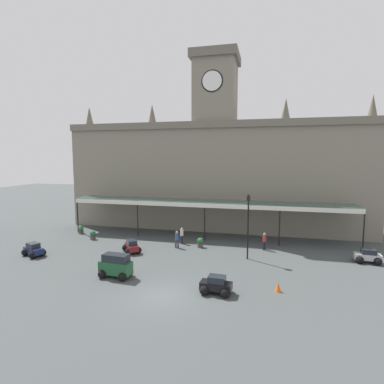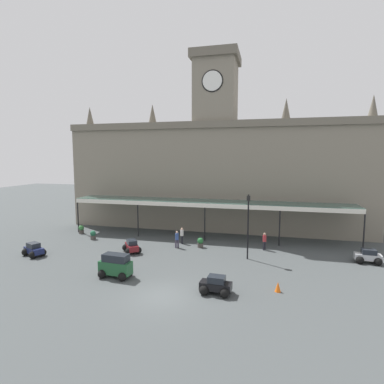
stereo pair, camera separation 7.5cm
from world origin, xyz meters
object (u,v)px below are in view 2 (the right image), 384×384
(car_navy_sedan, at_px, (34,250))
(traffic_cone, at_px, (278,287))
(pedestrian_crossing_forecourt, at_px, (264,241))
(planter_near_kerb, at_px, (81,229))
(pedestrian_near_entrance, at_px, (182,235))
(pedestrian_beside_cars, at_px, (177,239))
(car_black_sedan, at_px, (216,286))
(car_green_van, at_px, (116,267))
(planter_by_canopy, at_px, (93,235))
(planter_forecourt_centre, at_px, (200,242))
(car_silver_sedan, at_px, (368,257))
(car_maroon_sedan, at_px, (132,247))
(victorian_lamppost, at_px, (248,220))

(car_navy_sedan, height_order, traffic_cone, car_navy_sedan)
(pedestrian_crossing_forecourt, bearing_deg, planter_near_kerb, 176.25)
(pedestrian_near_entrance, height_order, pedestrian_beside_cars, same)
(car_black_sedan, bearing_deg, pedestrian_near_entrance, 116.61)
(car_green_van, xyz_separation_m, pedestrian_near_entrance, (2.30, 9.77, 0.10))
(planter_by_canopy, bearing_deg, planter_forecourt_centre, -0.26)
(pedestrian_crossing_forecourt, relative_size, planter_forecourt_centre, 1.74)
(car_silver_sedan, distance_m, traffic_cone, 10.69)
(car_green_van, height_order, planter_near_kerb, car_green_van)
(car_maroon_sedan, bearing_deg, planter_by_canopy, 152.33)
(car_silver_sedan, distance_m, car_green_van, 20.69)
(car_silver_sedan, bearing_deg, planter_by_canopy, 177.82)
(car_black_sedan, relative_size, victorian_lamppost, 0.37)
(pedestrian_beside_cars, distance_m, planter_near_kerb, 12.81)
(car_navy_sedan, relative_size, planter_near_kerb, 2.32)
(car_maroon_sedan, bearing_deg, pedestrian_beside_cars, 32.86)
(car_silver_sedan, height_order, car_green_van, car_green_van)
(car_green_van, distance_m, planter_by_canopy, 11.72)
(pedestrian_crossing_forecourt, xyz_separation_m, victorian_lamppost, (-1.39, -3.08, 2.58))
(pedestrian_beside_cars, bearing_deg, pedestrian_near_entrance, 87.31)
(car_black_sedan, distance_m, planter_by_canopy, 18.09)
(car_maroon_sedan, relative_size, car_navy_sedan, 1.01)
(pedestrian_near_entrance, xyz_separation_m, pedestrian_crossing_forecourt, (8.27, -0.15, 0.00))
(pedestrian_near_entrance, distance_m, pedestrian_beside_cars, 1.54)
(pedestrian_near_entrance, bearing_deg, planter_near_kerb, 174.47)
(car_maroon_sedan, xyz_separation_m, pedestrian_crossing_forecourt, (12.03, 3.78, 0.41))
(victorian_lamppost, relative_size, planter_forecourt_centre, 5.94)
(car_green_van, bearing_deg, car_maroon_sedan, 104.03)
(planter_by_canopy, bearing_deg, car_navy_sedan, -108.48)
(car_black_sedan, bearing_deg, pedestrian_crossing_forecourt, 74.48)
(car_green_van, xyz_separation_m, victorian_lamppost, (9.18, 6.54, 2.68))
(pedestrian_near_entrance, xyz_separation_m, planter_by_canopy, (-9.79, -0.76, -0.42))
(planter_near_kerb, bearing_deg, car_black_sedan, -33.56)
(car_maroon_sedan, xyz_separation_m, planter_forecourt_centre, (5.89, 3.11, -0.01))
(car_maroon_sedan, bearing_deg, planter_near_kerb, 149.71)
(pedestrian_beside_cars, bearing_deg, car_black_sedan, -59.31)
(car_navy_sedan, bearing_deg, pedestrian_near_entrance, 30.59)
(car_maroon_sedan, distance_m, pedestrian_crossing_forecourt, 12.62)
(car_silver_sedan, bearing_deg, planter_near_kerb, 174.17)
(planter_by_canopy, xyz_separation_m, planter_forecourt_centre, (11.91, -0.05, 0.00))
(car_silver_sedan, relative_size, traffic_cone, 3.15)
(car_black_sedan, distance_m, planter_forecourt_centre, 10.36)
(car_silver_sedan, relative_size, pedestrian_beside_cars, 1.26)
(car_navy_sedan, bearing_deg, car_silver_sedan, 10.38)
(car_green_van, bearing_deg, car_black_sedan, -6.69)
(car_silver_sedan, bearing_deg, pedestrian_near_entrance, 173.95)
(car_black_sedan, relative_size, pedestrian_beside_cars, 1.26)
(car_navy_sedan, bearing_deg, pedestrian_crossing_forecourt, 18.84)
(car_green_van, height_order, pedestrian_near_entrance, car_green_van)
(victorian_lamppost, height_order, planter_by_canopy, victorian_lamppost)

